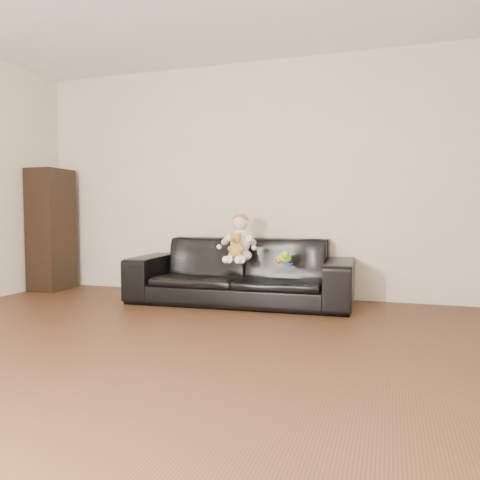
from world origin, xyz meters
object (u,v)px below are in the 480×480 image
(sofa, at_px, (241,271))
(toy_blue_disc, at_px, (288,264))
(baby, at_px, (240,241))
(teddy_bear, at_px, (236,246))
(toy_rattle, at_px, (279,261))
(toy_green, at_px, (285,258))
(cabinet, at_px, (51,230))

(sofa, height_order, toy_blue_disc, sofa)
(sofa, bearing_deg, baby, -79.40)
(teddy_bear, bearing_deg, toy_rattle, -13.33)
(toy_rattle, bearing_deg, baby, 174.76)
(toy_green, bearing_deg, cabinet, 175.44)
(teddy_bear, distance_m, toy_rattle, 0.44)
(teddy_bear, bearing_deg, sofa, 69.30)
(toy_rattle, height_order, toy_blue_disc, toy_rattle)
(sofa, xyz_separation_m, baby, (0.03, -0.12, 0.32))
(baby, bearing_deg, cabinet, 156.96)
(cabinet, distance_m, toy_green, 2.94)
(baby, relative_size, teddy_bear, 1.96)
(toy_blue_disc, bearing_deg, teddy_bear, -172.68)
(sofa, xyz_separation_m, toy_blue_disc, (0.54, -0.21, 0.11))
(cabinet, relative_size, toy_green, 9.31)
(baby, height_order, teddy_bear, baby)
(baby, relative_size, toy_blue_disc, 5.02)
(toy_rattle, bearing_deg, cabinet, 174.82)
(teddy_bear, xyz_separation_m, toy_green, (0.45, 0.14, -0.12))
(baby, distance_m, toy_rattle, 0.45)
(baby, relative_size, toy_green, 3.10)
(sofa, bearing_deg, toy_blue_disc, -23.23)
(baby, distance_m, teddy_bear, 0.15)
(cabinet, relative_size, toy_rattle, 23.43)
(sofa, relative_size, baby, 4.69)
(cabinet, bearing_deg, toy_rattle, -7.51)
(sofa, bearing_deg, teddy_bear, -84.31)
(baby, height_order, toy_green, baby)
(sofa, xyz_separation_m, toy_rattle, (0.44, -0.16, 0.14))
(sofa, bearing_deg, toy_rattle, -22.42)
(toy_green, bearing_deg, baby, 178.67)
(sofa, bearing_deg, toy_green, -17.53)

